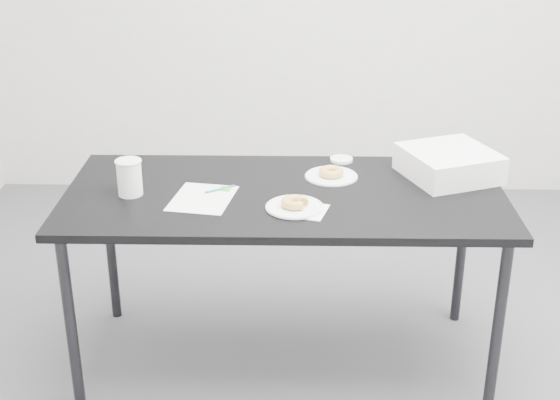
{
  "coord_description": "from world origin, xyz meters",
  "views": [
    {
      "loc": [
        -0.03,
        -2.76,
        1.98
      ],
      "look_at": [
        -0.11,
        0.02,
        0.77
      ],
      "focal_mm": 50.0,
      "sensor_mm": 36.0,
      "label": 1
    }
  ],
  "objects_px": {
    "donut_near": "(295,202)",
    "bakery_box": "(449,163)",
    "scorecard": "(202,198)",
    "plate_near": "(295,207)",
    "donut_far": "(331,172)",
    "pen": "(220,189)",
    "coffee_cup": "(129,177)",
    "plate_far": "(331,176)",
    "table": "(285,206)"
  },
  "relations": [
    {
      "from": "donut_near",
      "to": "bakery_box",
      "type": "bearing_deg",
      "value": 28.63
    },
    {
      "from": "scorecard",
      "to": "plate_near",
      "type": "height_order",
      "value": "plate_near"
    },
    {
      "from": "plate_near",
      "to": "donut_far",
      "type": "relative_size",
      "value": 2.15
    },
    {
      "from": "donut_far",
      "to": "donut_near",
      "type": "bearing_deg",
      "value": -114.7
    },
    {
      "from": "pen",
      "to": "plate_near",
      "type": "bearing_deg",
      "value": -62.68
    },
    {
      "from": "scorecard",
      "to": "bakery_box",
      "type": "xyz_separation_m",
      "value": [
        0.98,
        0.26,
        0.06
      ]
    },
    {
      "from": "donut_far",
      "to": "coffee_cup",
      "type": "distance_m",
      "value": 0.82
    },
    {
      "from": "scorecard",
      "to": "coffee_cup",
      "type": "height_order",
      "value": "coffee_cup"
    },
    {
      "from": "scorecard",
      "to": "pen",
      "type": "distance_m",
      "value": 0.1
    },
    {
      "from": "donut_near",
      "to": "plate_far",
      "type": "xyz_separation_m",
      "value": [
        0.15,
        0.32,
        -0.02
      ]
    },
    {
      "from": "donut_far",
      "to": "coffee_cup",
      "type": "relative_size",
      "value": 0.71
    },
    {
      "from": "donut_near",
      "to": "plate_far",
      "type": "distance_m",
      "value": 0.35
    },
    {
      "from": "coffee_cup",
      "to": "table",
      "type": "bearing_deg",
      "value": 4.17
    },
    {
      "from": "plate_far",
      "to": "donut_far",
      "type": "distance_m",
      "value": 0.02
    },
    {
      "from": "plate_far",
      "to": "bakery_box",
      "type": "xyz_separation_m",
      "value": [
        0.48,
        0.02,
        0.05
      ]
    },
    {
      "from": "table",
      "to": "donut_far",
      "type": "relative_size",
      "value": 17.05
    },
    {
      "from": "donut_near",
      "to": "donut_far",
      "type": "xyz_separation_m",
      "value": [
        0.15,
        0.32,
        -0.0
      ]
    },
    {
      "from": "plate_far",
      "to": "coffee_cup",
      "type": "bearing_deg",
      "value": -165.46
    },
    {
      "from": "plate_near",
      "to": "bakery_box",
      "type": "height_order",
      "value": "bakery_box"
    },
    {
      "from": "pen",
      "to": "plate_far",
      "type": "relative_size",
      "value": 0.6
    },
    {
      "from": "table",
      "to": "bakery_box",
      "type": "bearing_deg",
      "value": 14.78
    },
    {
      "from": "plate_far",
      "to": "donut_far",
      "type": "height_order",
      "value": "donut_far"
    },
    {
      "from": "pen",
      "to": "plate_near",
      "type": "xyz_separation_m",
      "value": [
        0.3,
        -0.17,
        -0.0
      ]
    },
    {
      "from": "pen",
      "to": "donut_near",
      "type": "relative_size",
      "value": 1.27
    },
    {
      "from": "scorecard",
      "to": "plate_far",
      "type": "relative_size",
      "value": 1.3
    },
    {
      "from": "donut_near",
      "to": "coffee_cup",
      "type": "height_order",
      "value": "coffee_cup"
    },
    {
      "from": "bakery_box",
      "to": "plate_far",
      "type": "bearing_deg",
      "value": 160.56
    },
    {
      "from": "table",
      "to": "donut_far",
      "type": "distance_m",
      "value": 0.26
    },
    {
      "from": "scorecard",
      "to": "coffee_cup",
      "type": "distance_m",
      "value": 0.29
    },
    {
      "from": "bakery_box",
      "to": "table",
      "type": "bearing_deg",
      "value": 173.18
    },
    {
      "from": "table",
      "to": "plate_far",
      "type": "relative_size",
      "value": 8.0
    },
    {
      "from": "pen",
      "to": "coffee_cup",
      "type": "relative_size",
      "value": 0.91
    },
    {
      "from": "donut_near",
      "to": "donut_far",
      "type": "bearing_deg",
      "value": 65.3
    },
    {
      "from": "table",
      "to": "coffee_cup",
      "type": "height_order",
      "value": "coffee_cup"
    },
    {
      "from": "pen",
      "to": "scorecard",
      "type": "bearing_deg",
      "value": -159.95
    },
    {
      "from": "table",
      "to": "bakery_box",
      "type": "height_order",
      "value": "bakery_box"
    },
    {
      "from": "table",
      "to": "scorecard",
      "type": "bearing_deg",
      "value": -166.96
    },
    {
      "from": "table",
      "to": "plate_near",
      "type": "distance_m",
      "value": 0.18
    },
    {
      "from": "table",
      "to": "pen",
      "type": "relative_size",
      "value": 13.26
    },
    {
      "from": "scorecard",
      "to": "donut_far",
      "type": "xyz_separation_m",
      "value": [
        0.5,
        0.24,
        0.02
      ]
    },
    {
      "from": "pen",
      "to": "donut_far",
      "type": "distance_m",
      "value": 0.47
    },
    {
      "from": "scorecard",
      "to": "bakery_box",
      "type": "relative_size",
      "value": 0.83
    },
    {
      "from": "plate_near",
      "to": "coffee_cup",
      "type": "bearing_deg",
      "value": 169.66
    },
    {
      "from": "pen",
      "to": "coffee_cup",
      "type": "xyz_separation_m",
      "value": [
        -0.34,
        -0.05,
        0.07
      ]
    },
    {
      "from": "scorecard",
      "to": "bakery_box",
      "type": "height_order",
      "value": "bakery_box"
    },
    {
      "from": "plate_far",
      "to": "bakery_box",
      "type": "relative_size",
      "value": 0.64
    },
    {
      "from": "scorecard",
      "to": "plate_far",
      "type": "bearing_deg",
      "value": 34.58
    },
    {
      "from": "donut_near",
      "to": "plate_far",
      "type": "height_order",
      "value": "donut_near"
    },
    {
      "from": "donut_far",
      "to": "bakery_box",
      "type": "xyz_separation_m",
      "value": [
        0.48,
        0.02,
        0.03
      ]
    },
    {
      "from": "pen",
      "to": "table",
      "type": "bearing_deg",
      "value": -34.62
    }
  ]
}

